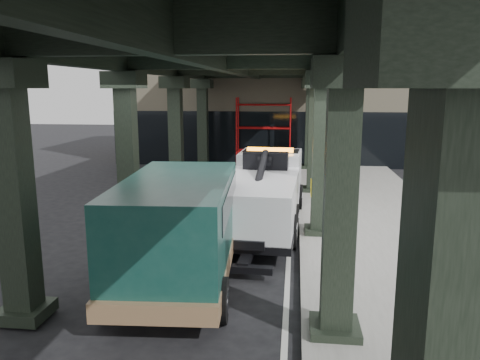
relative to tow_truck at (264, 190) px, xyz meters
The scene contains 8 objects.
ground 3.33m from the tow_truck, 105.69° to the right, with size 90.00×90.00×0.00m, color black.
sidewalk 3.97m from the tow_truck, 14.93° to the right, with size 5.00×40.00×0.15m, color gray.
lane_stripe 1.79m from the tow_truck, 48.52° to the right, with size 0.12×38.00×0.01m, color silver.
viaduct 4.51m from the tow_truck, 141.69° to the right, with size 7.40×32.00×6.40m.
building 17.28m from the tow_truck, 86.09° to the left, with size 22.00×10.00×8.00m, color #C6B793.
scaffolding 11.73m from the tow_truck, 94.10° to the left, with size 3.08×0.88×4.00m.
tow_truck is the anchor object (origin of this frame).
towed_van 4.97m from the tow_truck, 109.20° to the right, with size 2.86×6.40×2.54m.
Camera 1 is at (1.81, -11.98, 4.50)m, focal length 35.00 mm.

